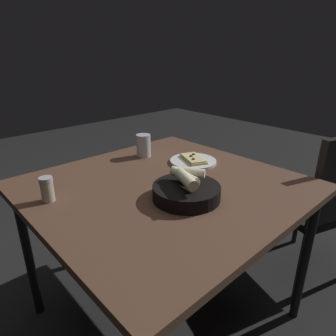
{
  "coord_description": "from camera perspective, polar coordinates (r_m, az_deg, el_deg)",
  "views": [
    {
      "loc": [
        0.75,
        0.83,
        1.24
      ],
      "look_at": [
        -0.07,
        -0.06,
        0.76
      ],
      "focal_mm": 31.64,
      "sensor_mm": 36.0,
      "label": 1
    }
  ],
  "objects": [
    {
      "name": "chair_near",
      "position": [
        1.77,
        27.36,
        -5.16
      ],
      "size": [
        0.56,
        0.56,
        0.89
      ],
      "color": "black",
      "rests_on": "ground"
    },
    {
      "name": "bread_basket",
      "position": [
        1.1,
        3.49,
        -4.28
      ],
      "size": [
        0.25,
        0.25,
        0.11
      ],
      "color": "black",
      "rests_on": "dining_table"
    },
    {
      "name": "beer_glass",
      "position": [
        1.54,
        -4.73,
        4.06
      ],
      "size": [
        0.07,
        0.07,
        0.12
      ],
      "color": "silver",
      "rests_on": "dining_table"
    },
    {
      "name": "pepper_shaker",
      "position": [
        1.17,
        -22.22,
        -4.06
      ],
      "size": [
        0.05,
        0.05,
        0.09
      ],
      "color": "#BFB299",
      "rests_on": "dining_table"
    },
    {
      "name": "dining_table",
      "position": [
        1.26,
        -0.56,
        -5.5
      ],
      "size": [
        1.04,
        1.01,
        0.72
      ],
      "color": "brown",
      "rests_on": "ground"
    },
    {
      "name": "pizza_plate",
      "position": [
        1.46,
        4.87,
        1.4
      ],
      "size": [
        0.23,
        0.23,
        0.04
      ],
      "color": "white",
      "rests_on": "dining_table"
    },
    {
      "name": "ground",
      "position": [
        1.67,
        -0.47,
        -26.09
      ],
      "size": [
        8.0,
        8.0,
        0.0
      ],
      "primitive_type": "plane",
      "color": "black"
    }
  ]
}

